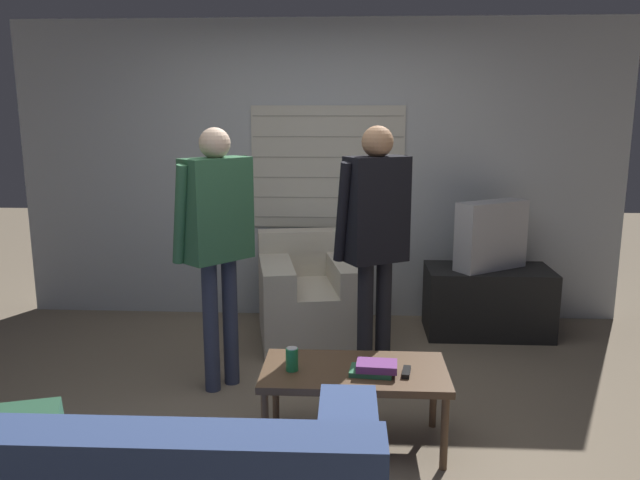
{
  "coord_description": "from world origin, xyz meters",
  "views": [
    {
      "loc": [
        0.3,
        -3.35,
        1.79
      ],
      "look_at": [
        0.1,
        0.46,
        1.0
      ],
      "focal_mm": 35.0,
      "sensor_mm": 36.0,
      "label": 1
    }
  ],
  "objects_px": {
    "armchair_beige": "(311,297)",
    "book_stack": "(374,368)",
    "tv": "(491,235)",
    "person_left_standing": "(216,226)",
    "spare_remote": "(406,372)",
    "person_right_standing": "(375,229)",
    "soda_can": "(292,359)",
    "coffee_table": "(354,376)"
  },
  "relations": [
    {
      "from": "spare_remote",
      "to": "person_left_standing",
      "type": "bearing_deg",
      "value": 155.82
    },
    {
      "from": "book_stack",
      "to": "tv",
      "type": "bearing_deg",
      "value": 62.34
    },
    {
      "from": "armchair_beige",
      "to": "book_stack",
      "type": "xyz_separation_m",
      "value": [
        0.45,
        -1.72,
        0.14
      ]
    },
    {
      "from": "coffee_table",
      "to": "tv",
      "type": "distance_m",
      "value": 2.16
    },
    {
      "from": "person_right_standing",
      "to": "book_stack",
      "type": "height_order",
      "value": "person_right_standing"
    },
    {
      "from": "coffee_table",
      "to": "soda_can",
      "type": "relative_size",
      "value": 7.87
    },
    {
      "from": "book_stack",
      "to": "soda_can",
      "type": "distance_m",
      "value": 0.44
    },
    {
      "from": "soda_can",
      "to": "armchair_beige",
      "type": "bearing_deg",
      "value": 90.58
    },
    {
      "from": "tv",
      "to": "soda_can",
      "type": "relative_size",
      "value": 4.91
    },
    {
      "from": "person_left_standing",
      "to": "tv",
      "type": "bearing_deg",
      "value": -18.89
    },
    {
      "from": "armchair_beige",
      "to": "book_stack",
      "type": "relative_size",
      "value": 4.06
    },
    {
      "from": "person_right_standing",
      "to": "book_stack",
      "type": "bearing_deg",
      "value": -120.42
    },
    {
      "from": "armchair_beige",
      "to": "person_left_standing",
      "type": "height_order",
      "value": "person_left_standing"
    },
    {
      "from": "armchair_beige",
      "to": "tv",
      "type": "height_order",
      "value": "tv"
    },
    {
      "from": "armchair_beige",
      "to": "person_right_standing",
      "type": "relative_size",
      "value": 0.61
    },
    {
      "from": "tv",
      "to": "book_stack",
      "type": "relative_size",
      "value": 2.41
    },
    {
      "from": "soda_can",
      "to": "spare_remote",
      "type": "xyz_separation_m",
      "value": [
        0.6,
        -0.02,
        -0.05
      ]
    },
    {
      "from": "soda_can",
      "to": "spare_remote",
      "type": "bearing_deg",
      "value": -1.7
    },
    {
      "from": "person_right_standing",
      "to": "soda_can",
      "type": "xyz_separation_m",
      "value": [
        -0.45,
        -0.73,
        -0.57
      ]
    },
    {
      "from": "coffee_table",
      "to": "spare_remote",
      "type": "xyz_separation_m",
      "value": [
        0.27,
        -0.06,
        0.06
      ]
    },
    {
      "from": "soda_can",
      "to": "spare_remote",
      "type": "relative_size",
      "value": 0.94
    },
    {
      "from": "coffee_table",
      "to": "book_stack",
      "type": "bearing_deg",
      "value": -31.3
    },
    {
      "from": "book_stack",
      "to": "soda_can",
      "type": "height_order",
      "value": "soda_can"
    },
    {
      "from": "book_stack",
      "to": "person_right_standing",
      "type": "bearing_deg",
      "value": 88.73
    },
    {
      "from": "book_stack",
      "to": "spare_remote",
      "type": "height_order",
      "value": "book_stack"
    },
    {
      "from": "tv",
      "to": "person_left_standing",
      "type": "distance_m",
      "value": 2.27
    },
    {
      "from": "armchair_beige",
      "to": "tv",
      "type": "xyz_separation_m",
      "value": [
        1.44,
        0.16,
        0.49
      ]
    },
    {
      "from": "armchair_beige",
      "to": "person_right_standing",
      "type": "distance_m",
      "value": 1.3
    },
    {
      "from": "armchair_beige",
      "to": "book_stack",
      "type": "height_order",
      "value": "armchair_beige"
    },
    {
      "from": "tv",
      "to": "person_right_standing",
      "type": "bearing_deg",
      "value": 15.73
    },
    {
      "from": "book_stack",
      "to": "soda_can",
      "type": "bearing_deg",
      "value": 176.82
    },
    {
      "from": "coffee_table",
      "to": "armchair_beige",
      "type": "bearing_deg",
      "value": 101.92
    },
    {
      "from": "person_right_standing",
      "to": "soda_can",
      "type": "bearing_deg",
      "value": -150.86
    },
    {
      "from": "armchair_beige",
      "to": "person_right_standing",
      "type": "xyz_separation_m",
      "value": [
        0.47,
        -0.96,
        0.74
      ]
    },
    {
      "from": "person_left_standing",
      "to": "coffee_table",
      "type": "bearing_deg",
      "value": -86.92
    },
    {
      "from": "soda_can",
      "to": "person_right_standing",
      "type": "bearing_deg",
      "value": 58.29
    },
    {
      "from": "armchair_beige",
      "to": "person_left_standing",
      "type": "bearing_deg",
      "value": 50.19
    },
    {
      "from": "coffee_table",
      "to": "book_stack",
      "type": "relative_size",
      "value": 3.86
    },
    {
      "from": "armchair_beige",
      "to": "tv",
      "type": "bearing_deg",
      "value": 175.34
    },
    {
      "from": "person_left_standing",
      "to": "spare_remote",
      "type": "relative_size",
      "value": 12.59
    },
    {
      "from": "person_left_standing",
      "to": "person_right_standing",
      "type": "relative_size",
      "value": 0.99
    },
    {
      "from": "spare_remote",
      "to": "coffee_table",
      "type": "bearing_deg",
      "value": 177.37
    }
  ]
}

